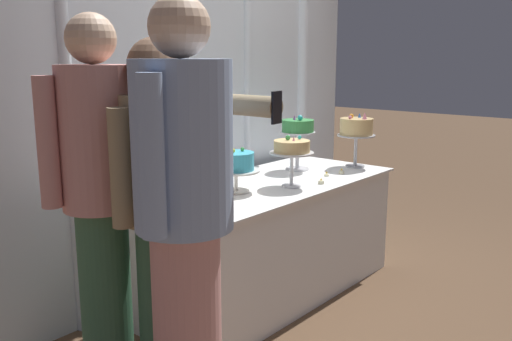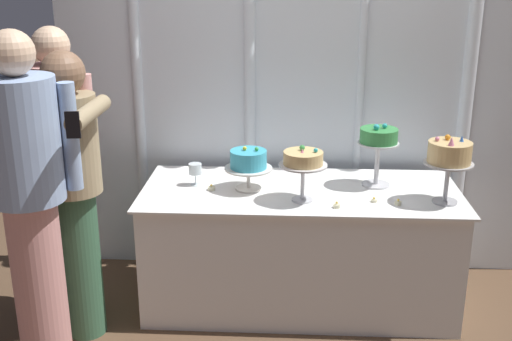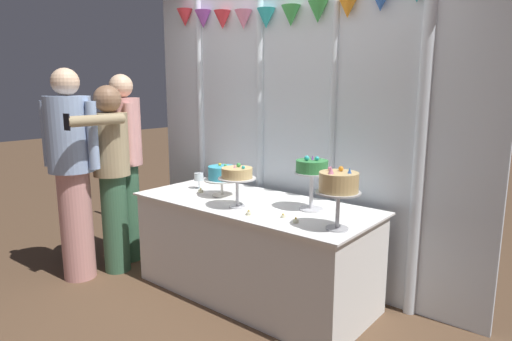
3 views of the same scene
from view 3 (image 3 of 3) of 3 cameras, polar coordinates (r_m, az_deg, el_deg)
name	(u,v)px [view 3 (image 3 of 3)]	position (r m, az deg, el deg)	size (l,w,h in m)	color
ground_plane	(245,298)	(3.53, -1.46, -16.40)	(24.00, 24.00, 0.00)	brown
draped_curtain	(294,112)	(3.63, 5.04, 7.59)	(3.20, 0.16, 2.66)	silver
cake_table	(253,249)	(3.45, -0.39, -10.21)	(1.91, 0.83, 0.76)	white
cake_display_leftmost	(222,175)	(3.48, -4.50, -0.58)	(0.29, 0.29, 0.27)	silver
cake_display_midleft	(237,175)	(3.13, -2.50, -0.63)	(0.27, 0.27, 0.33)	silver
cake_display_midright	(312,170)	(3.08, 7.33, 0.01)	(0.25, 0.25, 0.40)	silver
cake_display_rightmost	(339,185)	(2.68, 10.76, -1.83)	(0.28, 0.28, 0.41)	#B2B2B7
wine_glass	(199,177)	(3.77, -7.50, -0.89)	(0.08, 0.08, 0.14)	silver
tealight_far_left	(201,191)	(3.65, -7.27, -2.68)	(0.04, 0.04, 0.04)	beige
tealight_near_left	(249,213)	(3.00, -0.96, -5.63)	(0.04, 0.04, 0.04)	beige
tealight_near_right	(283,216)	(2.94, 3.57, -6.00)	(0.04, 0.04, 0.03)	beige
tealight_far_right	(296,221)	(2.84, 5.24, -6.60)	(0.04, 0.04, 0.04)	beige
guest_man_dark_suit	(125,160)	(4.17, -16.76, 1.36)	(0.46, 0.39, 1.73)	#3D6B4C
guest_girl_blue_dress	(111,170)	(3.94, -18.45, 0.08)	(0.47, 0.63, 1.64)	#3D6B4C
guest_man_pink_jacket	(72,167)	(3.90, -22.96, 0.37)	(0.50, 0.48, 1.77)	#D6938E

